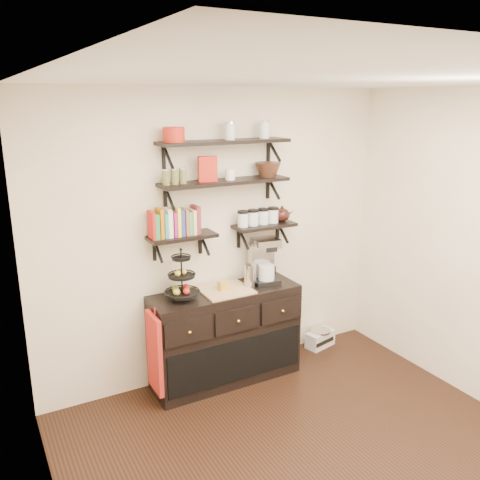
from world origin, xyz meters
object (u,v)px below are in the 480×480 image
radio (320,338)px  sideboard (225,335)px  fruit_stand (182,283)px  coffee_maker (264,261)px

radio → sideboard: bearing=171.8°
fruit_stand → radio: 1.88m
coffee_maker → sideboard: bearing=-169.0°
sideboard → fruit_stand: 0.73m
sideboard → coffee_maker: (0.43, 0.03, 0.66)m
fruit_stand → sideboard: bearing=-0.4°
radio → coffee_maker: bearing=172.2°
sideboard → fruit_stand: size_ratio=3.14×
sideboard → coffee_maker: size_ratio=3.19×
sideboard → radio: 1.26m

